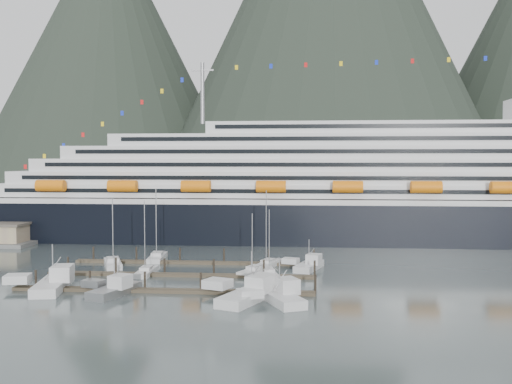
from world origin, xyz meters
TOP-DOWN VIEW (x-y plane):
  - ground at (0.00, 0.00)m, footprint 1600.00×1600.00m
  - mountains at (52.48, 588.54)m, footprint 870.00×440.00m
  - cruise_ship at (30.03, 54.94)m, footprint 210.00×30.40m
  - dock_near at (-4.93, -9.95)m, footprint 48.18×2.28m
  - dock_mid at (-4.93, 3.05)m, footprint 48.18×2.28m
  - dock_far at (-4.93, 16.05)m, footprint 48.18×2.28m
  - sailboat_a at (-20.17, 11.83)m, footprint 6.51×10.42m
  - sailboat_b at (-11.41, 4.26)m, footprint 2.63×9.36m
  - sailboat_d at (10.72, 4.68)m, footprint 4.88×10.36m
  - sailboat_e at (-13.42, 19.99)m, footprint 3.65×10.73m
  - sailboat_g at (10.10, 14.04)m, footprint 5.61×10.15m
  - sailboat_h at (8.15, 6.28)m, footprint 6.01×9.20m
  - trawler_a at (-23.15, -9.27)m, footprint 10.94×15.00m
  - trawler_b at (-11.89, -12.37)m, footprint 8.66×10.80m
  - trawler_c at (9.32, -13.35)m, footprint 12.58×15.86m
  - trawler_d at (13.58, -14.81)m, footprint 10.40×12.40m
  - trawler_e at (17.89, 11.78)m, footprint 8.24×10.21m

SIDE VIEW (x-z plane):
  - ground at x=0.00m, z-range 0.00..0.00m
  - dock_near at x=-4.93m, z-range -1.29..1.91m
  - dock_mid at x=-4.93m, z-range -1.29..1.91m
  - dock_far at x=-4.93m, z-range -1.29..1.91m
  - sailboat_d at x=10.72m, z-range -5.81..6.60m
  - sailboat_h at x=8.15m, z-range -5.38..6.19m
  - sailboat_b at x=-11.41m, z-range -6.55..7.38m
  - sailboat_g at x=10.10m, z-range -7.24..8.09m
  - sailboat_e at x=-13.42m, z-range -7.24..8.11m
  - sailboat_a at x=-20.17m, z-range -6.54..7.42m
  - trawler_e at x=17.89m, z-range -2.30..3.96m
  - trawler_b at x=-11.89m, z-range -2.46..4.19m
  - trawler_d at x=13.58m, z-range -2.67..4.48m
  - trawler_c at x=9.32m, z-range -3.00..4.95m
  - trawler_a at x=-23.15m, z-range -3.02..4.99m
  - cruise_ship at x=30.03m, z-range -13.11..37.19m
  - mountains at x=52.48m, z-range -46.60..373.40m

